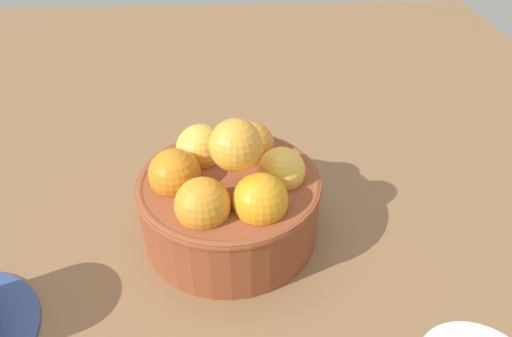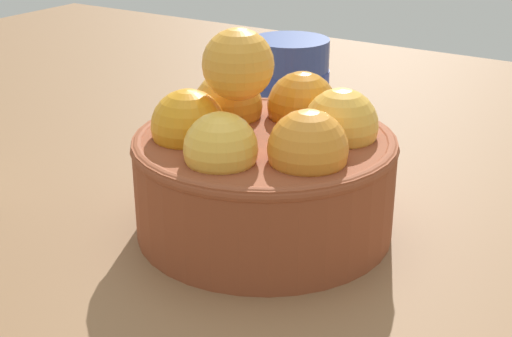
{
  "view_description": "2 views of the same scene",
  "coord_description": "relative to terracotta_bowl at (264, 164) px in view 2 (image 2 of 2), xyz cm",
  "views": [
    {
      "loc": [
        -33.38,
        -0.68,
        32.59
      ],
      "look_at": [
        1.49,
        -2.6,
        6.61
      ],
      "focal_mm": 32.23,
      "sensor_mm": 36.0,
      "label": 1
    },
    {
      "loc": [
        23.14,
        -37.07,
        22.81
      ],
      "look_at": [
        0.6,
        -1.95,
        5.23
      ],
      "focal_mm": 51.0,
      "sensor_mm": 36.0,
      "label": 2
    }
  ],
  "objects": [
    {
      "name": "ground_plane",
      "position": [
        0.04,
        -0.02,
        -7.15
      ],
      "size": [
        147.45,
        108.93,
        4.84
      ],
      "primitive_type": "cube",
      "color": "brown"
    },
    {
      "name": "coffee_cup",
      "position": [
        -11.21,
        22.6,
        -1.59
      ],
      "size": [
        14.15,
        14.15,
        7.28
      ],
      "color": "#344882",
      "rests_on": "ground_plane"
    },
    {
      "name": "terracotta_bowl",
      "position": [
        0.0,
        0.0,
        0.0
      ],
      "size": [
        17.18,
        17.18,
        13.58
      ],
      "color": "brown",
      "rests_on": "ground_plane"
    }
  ]
}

